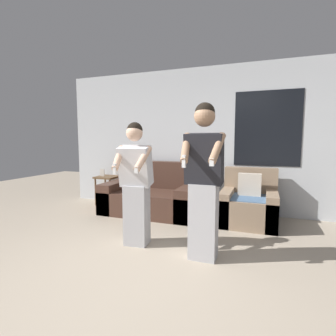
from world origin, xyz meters
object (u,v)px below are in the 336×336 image
at_px(armchair, 249,205).
at_px(person_right, 204,180).
at_px(couch, 153,196).
at_px(person_left, 136,184).
at_px(side_table, 107,181).

height_order(armchair, person_right, person_right).
height_order(couch, person_left, person_left).
bearing_deg(person_right, side_table, 143.70).
bearing_deg(armchair, couch, 178.85).
relative_size(couch, person_left, 1.11).
relative_size(armchair, person_left, 0.58).
bearing_deg(side_table, person_right, -36.30).
xyz_separation_m(armchair, person_left, (-1.31, -1.45, 0.50)).
bearing_deg(couch, person_left, -74.34).
bearing_deg(person_left, person_right, -5.93).
relative_size(couch, armchair, 1.92).
distance_m(armchair, side_table, 2.90).
distance_m(couch, person_left, 1.62).
bearing_deg(armchair, side_table, 174.62).
bearing_deg(person_left, couch, 105.66).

